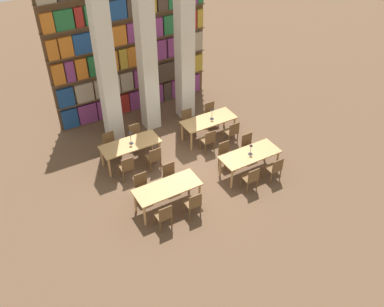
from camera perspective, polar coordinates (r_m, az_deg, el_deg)
ground_plane at (r=14.10m, az=-0.25°, el=-1.97°), size 40.00×40.00×0.00m
bookshelf_bank at (r=16.00m, az=-8.16°, el=14.00°), size 6.06×0.35×5.50m
pillar_left at (r=14.23m, az=-11.54°, el=12.07°), size 0.54×0.54×6.00m
pillar_center at (r=14.70m, az=-6.11°, el=13.49°), size 0.54×0.54×6.00m
pillar_right at (r=15.29m, az=-1.01°, el=14.71°), size 0.54×0.54×6.00m
reading_table_0 at (r=12.35m, az=-3.30°, el=-4.80°), size 1.94×0.81×0.77m
chair_0 at (r=11.90m, az=-3.78°, el=-8.24°), size 0.42×0.40×0.89m
chair_1 at (r=12.81m, az=-6.60°, el=-4.35°), size 0.42×0.40×0.89m
chair_2 at (r=12.20m, az=0.17°, el=-6.66°), size 0.42×0.40×0.89m
chair_3 at (r=13.09m, az=-2.88°, el=-2.98°), size 0.42×0.40×0.89m
reading_table_1 at (r=13.62m, az=7.72°, el=-0.35°), size 1.94×0.81×0.77m
chair_4 at (r=13.11m, az=7.84°, el=-3.27°), size 0.42×0.40×0.89m
chair_5 at (r=13.95m, az=4.50°, el=-0.05°), size 0.42×0.40×0.89m
chair_6 at (r=13.59m, az=10.95°, el=-1.95°), size 0.42×0.40×0.89m
chair_7 at (r=14.40m, az=7.54°, el=1.08°), size 0.42×0.40×0.89m
desk_lamp_0 at (r=13.39m, az=7.86°, el=0.79°), size 0.14×0.14×0.39m
reading_table_2 at (r=14.06m, az=-8.21°, el=1.00°), size 1.94×0.81×0.77m
chair_8 at (r=13.55m, az=-8.69°, el=-1.77°), size 0.42×0.40×0.89m
chair_9 at (r=14.59m, az=-10.82°, el=1.25°), size 0.42×0.40×0.89m
chair_10 at (r=13.82m, az=-5.10°, el=-0.51°), size 0.42×0.40×0.89m
chair_11 at (r=14.84m, az=-7.44°, el=2.36°), size 0.42×0.40×0.89m
desk_lamp_1 at (r=13.82m, az=-8.21°, el=2.40°), size 0.14×0.14×0.48m
reading_table_3 at (r=15.08m, az=2.24°, el=4.27°), size 1.94×0.81×0.77m
chair_12 at (r=14.53m, az=2.19°, el=1.82°), size 0.42×0.40×0.89m
chair_13 at (r=15.49m, az=-0.50°, el=4.43°), size 0.42×0.40×0.89m
chair_14 at (r=14.98m, az=5.36°, el=2.92°), size 0.42×0.40×0.89m
chair_15 at (r=15.92m, az=2.55°, el=5.40°), size 0.42×0.40×0.89m
desk_lamp_2 at (r=14.91m, az=2.68°, el=5.56°), size 0.14×0.14×0.43m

